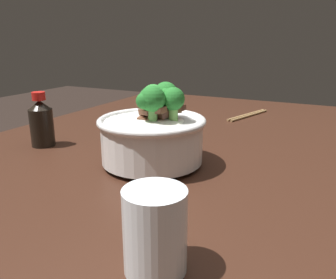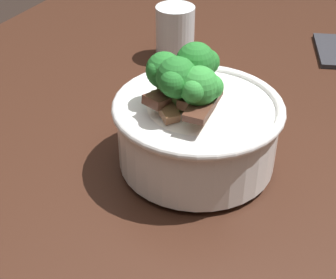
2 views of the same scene
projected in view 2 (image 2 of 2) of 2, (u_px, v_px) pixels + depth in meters
dining_table at (166, 216)px, 0.69m from camera, size 1.55×1.00×0.76m
rice_bowl at (196, 122)px, 0.60m from camera, size 0.20×0.20×0.16m
drinking_glass at (175, 35)px, 0.87m from camera, size 0.07×0.07×0.09m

